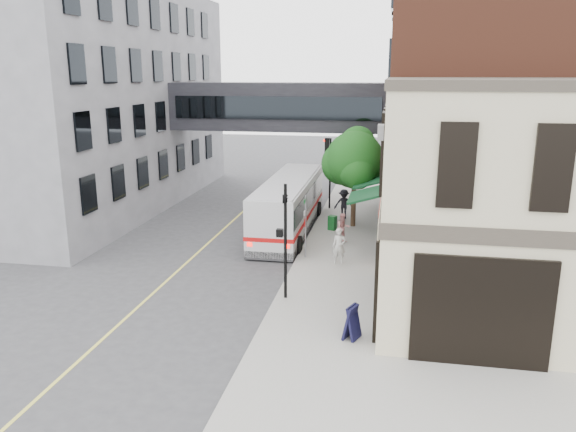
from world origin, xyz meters
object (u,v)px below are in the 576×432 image
at_px(bus, 289,203).
at_px(newspaper_box, 332,223).
at_px(sandwich_board, 352,322).
at_px(pedestrian_a, 339,246).
at_px(pedestrian_c, 344,204).
at_px(pedestrian_b, 343,228).

xyz_separation_m(bus, newspaper_box, (2.40, 0.23, -1.08)).
distance_m(bus, sandwich_board, 13.51).
relative_size(bus, sandwich_board, 9.44).
xyz_separation_m(pedestrian_a, sandwich_board, (1.15, -7.37, -0.25)).
relative_size(pedestrian_a, sandwich_board, 1.44).
height_order(bus, sandwich_board, bus).
height_order(pedestrian_a, pedestrian_c, pedestrian_c).
bearing_deg(bus, pedestrian_c, 46.05).
relative_size(pedestrian_c, newspaper_box, 2.18).
xyz_separation_m(bus, pedestrian_c, (2.79, 2.90, -0.60)).
bearing_deg(sandwich_board, pedestrian_c, 118.23).
xyz_separation_m(pedestrian_b, newspaper_box, (-0.79, 2.25, -0.36)).
relative_size(pedestrian_a, pedestrian_b, 1.09).
xyz_separation_m(pedestrian_a, pedestrian_b, (-0.12, 3.34, -0.07)).
height_order(bus, pedestrian_a, bus).
height_order(pedestrian_c, sandwich_board, pedestrian_c).
distance_m(pedestrian_c, newspaper_box, 2.73).
distance_m(pedestrian_a, sandwich_board, 7.47).
height_order(pedestrian_a, pedestrian_b, pedestrian_a).
bearing_deg(newspaper_box, pedestrian_a, -58.74).
relative_size(pedestrian_c, sandwich_board, 1.54).
xyz_separation_m(pedestrian_c, sandwich_board, (1.67, -15.61, -0.31)).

